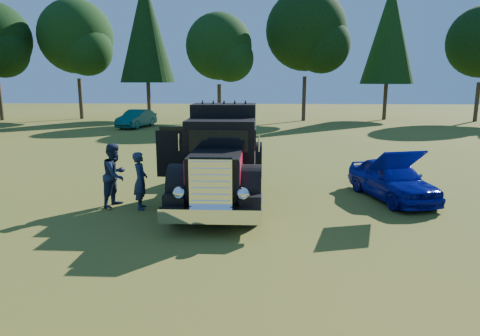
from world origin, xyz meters
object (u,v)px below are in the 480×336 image
object	(u,v)px
spectator_far	(115,175)
diamond_t_truck	(222,161)
hotrod_coupe	(392,179)
spectator_near	(140,181)
distant_teal_car	(137,119)

from	to	relation	value
spectator_far	diamond_t_truck	bearing A→B (deg)	-62.30
hotrod_coupe	spectator_far	distance (m)	8.67
hotrod_coupe	diamond_t_truck	bearing A→B (deg)	-175.61
spectator_near	spectator_far	bearing A→B (deg)	61.42
spectator_near	diamond_t_truck	bearing A→B (deg)	-76.53
diamond_t_truck	spectator_near	xyz separation A→B (m)	(-2.32, -1.03, -0.43)
hotrod_coupe	spectator_near	size ratio (longest dim) A/B	2.50
hotrod_coupe	spectator_far	xyz separation A→B (m)	(-8.59, -1.17, 0.31)
diamond_t_truck	spectator_far	size ratio (longest dim) A/B	3.74
hotrod_coupe	distant_teal_car	bearing A→B (deg)	124.54
spectator_far	distant_teal_car	xyz separation A→B (m)	(-5.70, 21.92, -0.24)
distant_teal_car	diamond_t_truck	bearing A→B (deg)	-54.97
spectator_far	distant_teal_car	distance (m)	22.65
spectator_far	hotrod_coupe	bearing A→B (deg)	-67.90
diamond_t_truck	spectator_near	distance (m)	2.57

